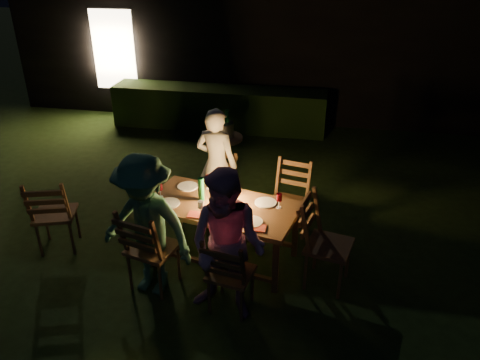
% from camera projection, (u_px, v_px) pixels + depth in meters
% --- Properties ---
extents(garden_envelope, '(40.00, 40.00, 3.20)m').
position_uv_depth(garden_envelope, '(262.00, 27.00, 10.75)').
color(garden_envelope, black).
rests_on(garden_envelope, ground).
extents(dining_table, '(1.85, 1.19, 0.71)m').
position_uv_depth(dining_table, '(221.00, 210.00, 5.29)').
color(dining_table, '#50381A').
rests_on(dining_table, ground).
extents(chair_near_left, '(0.57, 0.60, 1.05)m').
position_uv_depth(chair_near_left, '(153.00, 262.00, 4.97)').
color(chair_near_left, '#50381A').
rests_on(chair_near_left, ground).
extents(chair_near_right, '(0.49, 0.52, 0.94)m').
position_uv_depth(chair_near_right, '(230.00, 286.00, 4.67)').
color(chair_near_right, '#50381A').
rests_on(chair_near_right, ground).
extents(chair_far_left, '(0.53, 0.55, 0.94)m').
position_uv_depth(chair_far_left, '(216.00, 199.00, 6.24)').
color(chair_far_left, '#50381A').
rests_on(chair_far_left, ground).
extents(chair_far_right, '(0.53, 0.56, 0.99)m').
position_uv_depth(chair_far_right, '(287.00, 213.00, 5.89)').
color(chair_far_right, '#50381A').
rests_on(chair_far_right, ground).
extents(chair_end, '(0.60, 0.58, 1.07)m').
position_uv_depth(chair_end, '(326.00, 258.00, 5.01)').
color(chair_end, '#50381A').
rests_on(chair_end, ground).
extents(chair_spare, '(0.58, 0.61, 1.02)m').
position_uv_depth(chair_spare, '(57.00, 226.00, 5.60)').
color(chair_spare, '#50381A').
rests_on(chair_spare, ground).
extents(person_house_side, '(0.62, 0.48, 1.53)m').
position_uv_depth(person_house_side, '(217.00, 165.00, 6.06)').
color(person_house_side, beige).
rests_on(person_house_side, ground).
extents(person_opp_right, '(0.88, 0.75, 1.58)m').
position_uv_depth(person_opp_right, '(227.00, 247.00, 4.40)').
color(person_opp_right, '#B27A9C').
rests_on(person_opp_right, ground).
extents(person_opp_left, '(1.12, 0.79, 1.57)m').
position_uv_depth(person_opp_left, '(146.00, 227.00, 4.71)').
color(person_opp_left, '#34694B').
rests_on(person_opp_left, ground).
extents(lantern, '(0.16, 0.16, 0.35)m').
position_uv_depth(lantern, '(227.00, 191.00, 5.21)').
color(lantern, white).
rests_on(lantern, dining_table).
extents(plate_far_left, '(0.25, 0.25, 0.01)m').
position_uv_depth(plate_far_left, '(188.00, 186.00, 5.63)').
color(plate_far_left, white).
rests_on(plate_far_left, dining_table).
extents(plate_near_left, '(0.25, 0.25, 0.01)m').
position_uv_depth(plate_near_left, '(169.00, 203.00, 5.27)').
color(plate_near_left, white).
rests_on(plate_near_left, dining_table).
extents(plate_far_right, '(0.25, 0.25, 0.01)m').
position_uv_depth(plate_far_right, '(266.00, 203.00, 5.28)').
color(plate_far_right, white).
rests_on(plate_far_right, dining_table).
extents(plate_near_right, '(0.25, 0.25, 0.01)m').
position_uv_depth(plate_near_right, '(251.00, 222.00, 4.92)').
color(plate_near_right, white).
rests_on(plate_near_right, dining_table).
extents(wineglass_a, '(0.06, 0.06, 0.18)m').
position_uv_depth(wineglass_a, '(208.00, 182.00, 5.55)').
color(wineglass_a, '#59070F').
rests_on(wineglass_a, dining_table).
extents(wineglass_b, '(0.06, 0.06, 0.18)m').
position_uv_depth(wineglass_b, '(160.00, 190.00, 5.37)').
color(wineglass_b, '#59070F').
rests_on(wineglass_b, dining_table).
extents(wineglass_c, '(0.06, 0.06, 0.18)m').
position_uv_depth(wineglass_c, '(236.00, 215.00, 4.89)').
color(wineglass_c, '#59070F').
rests_on(wineglass_c, dining_table).
extents(wineglass_d, '(0.06, 0.06, 0.18)m').
position_uv_depth(wineglass_d, '(279.00, 201.00, 5.15)').
color(wineglass_d, '#59070F').
rests_on(wineglass_d, dining_table).
extents(wineglass_e, '(0.06, 0.06, 0.18)m').
position_uv_depth(wineglass_e, '(201.00, 208.00, 5.01)').
color(wineglass_e, silver).
rests_on(wineglass_e, dining_table).
extents(bottle_table, '(0.07, 0.07, 0.28)m').
position_uv_depth(bottle_table, '(201.00, 189.00, 5.28)').
color(bottle_table, '#0F471E').
rests_on(bottle_table, dining_table).
extents(napkin_left, '(0.18, 0.14, 0.01)m').
position_uv_depth(napkin_left, '(196.00, 215.00, 5.05)').
color(napkin_left, red).
rests_on(napkin_left, dining_table).
extents(napkin_right, '(0.18, 0.14, 0.01)m').
position_uv_depth(napkin_right, '(257.00, 228.00, 4.82)').
color(napkin_right, red).
rests_on(napkin_right, dining_table).
extents(phone, '(0.14, 0.07, 0.01)m').
position_uv_depth(phone, '(160.00, 205.00, 5.23)').
color(phone, black).
rests_on(phone, dining_table).
extents(side_table, '(0.57, 0.57, 0.77)m').
position_uv_depth(side_table, '(224.00, 142.00, 6.97)').
color(side_table, '#886144').
rests_on(side_table, ground).
extents(ice_bucket, '(0.30, 0.30, 0.22)m').
position_uv_depth(ice_bucket, '(223.00, 130.00, 6.88)').
color(ice_bucket, '#A5A8AD').
rests_on(ice_bucket, side_table).
extents(bottle_bucket_a, '(0.07, 0.07, 0.32)m').
position_uv_depth(bottle_bucket_a, '(219.00, 127.00, 6.83)').
color(bottle_bucket_a, '#0F471E').
rests_on(bottle_bucket_a, side_table).
extents(bottle_bucket_b, '(0.07, 0.07, 0.32)m').
position_uv_depth(bottle_bucket_b, '(227.00, 126.00, 6.89)').
color(bottle_bucket_b, '#0F471E').
rests_on(bottle_bucket_b, side_table).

